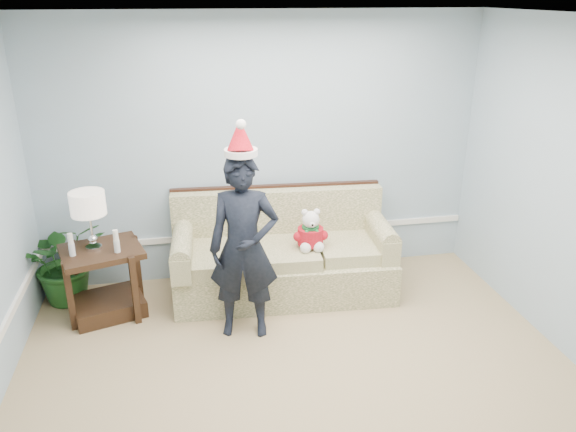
# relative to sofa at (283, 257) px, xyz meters

# --- Properties ---
(room_shell) EXTENTS (4.54, 5.04, 2.74)m
(room_shell) POSITION_rel_sofa_xyz_m (-0.13, -2.05, 0.99)
(room_shell) COLOR tan
(room_shell) RESTS_ON ground
(wainscot_trim) EXTENTS (4.49, 4.99, 0.06)m
(wainscot_trim) POSITION_rel_sofa_xyz_m (-1.30, -0.87, 0.09)
(wainscot_trim) COLOR white
(wainscot_trim) RESTS_ON room_shell
(sofa) EXTENTS (2.20, 1.05, 1.01)m
(sofa) POSITION_rel_sofa_xyz_m (0.00, 0.00, 0.00)
(sofa) COLOR #495829
(sofa) RESTS_ON room_shell
(side_table) EXTENTS (0.83, 0.76, 0.67)m
(side_table) POSITION_rel_sofa_xyz_m (-1.71, -0.15, -0.10)
(side_table) COLOR #382514
(side_table) RESTS_ON room_shell
(table_lamp) EXTENTS (0.31, 0.31, 0.55)m
(table_lamp) POSITION_rel_sofa_xyz_m (-1.77, -0.14, 0.73)
(table_lamp) COLOR silver
(table_lamp) RESTS_ON side_table
(candle_pair) EXTENTS (0.44, 0.05, 0.21)m
(candle_pair) POSITION_rel_sofa_xyz_m (-1.74, -0.25, 0.41)
(candle_pair) COLOR silver
(candle_pair) RESTS_ON side_table
(houseplant) EXTENTS (0.94, 0.88, 0.84)m
(houseplant) POSITION_rel_sofa_xyz_m (-2.10, 0.19, 0.06)
(houseplant) COLOR #1D501C
(houseplant) RESTS_ON room_shell
(man) EXTENTS (0.66, 0.49, 1.64)m
(man) POSITION_rel_sofa_xyz_m (-0.46, -0.70, 0.46)
(man) COLOR black
(man) RESTS_ON room_shell
(santa_hat) EXTENTS (0.30, 0.33, 0.32)m
(santa_hat) POSITION_rel_sofa_xyz_m (-0.46, -0.68, 1.41)
(santa_hat) COLOR white
(santa_hat) RESTS_ON man
(teddy_bear) EXTENTS (0.26, 0.29, 0.41)m
(teddy_bear) POSITION_rel_sofa_xyz_m (0.24, -0.20, 0.32)
(teddy_bear) COLOR white
(teddy_bear) RESTS_ON sofa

